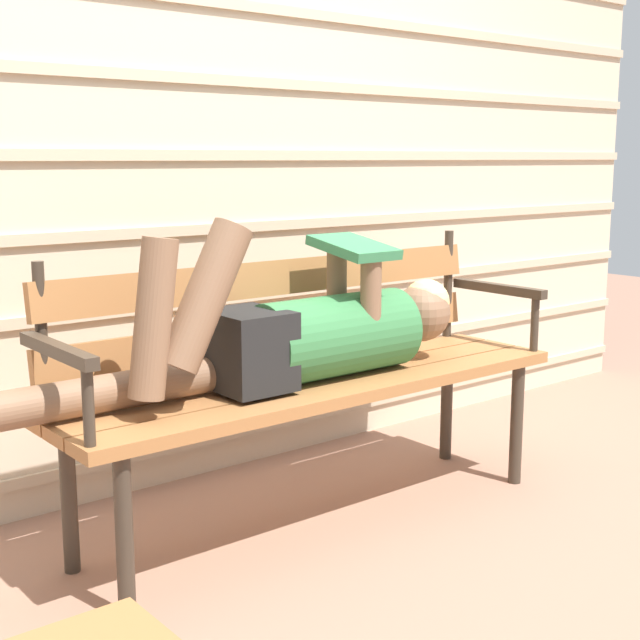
{
  "coord_description": "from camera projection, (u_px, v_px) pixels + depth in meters",
  "views": [
    {
      "loc": [
        -1.64,
        -1.97,
        1.12
      ],
      "look_at": [
        0.0,
        0.06,
        0.64
      ],
      "focal_mm": 49.7,
      "sensor_mm": 36.0,
      "label": 1
    }
  ],
  "objects": [
    {
      "name": "ground_plane",
      "position": [
        333.0,
        528.0,
        2.72
      ],
      "size": [
        12.0,
        12.0,
        0.0
      ],
      "primitive_type": "plane",
      "color": "#936B56"
    },
    {
      "name": "house_siding",
      "position": [
        206.0,
        155.0,
        3.05
      ],
      "size": [
        4.84,
        0.08,
        2.26
      ],
      "color": "beige",
      "rests_on": "ground"
    },
    {
      "name": "park_bench",
      "position": [
        307.0,
        362.0,
        2.73
      ],
      "size": [
        1.69,
        0.44,
        0.86
      ],
      "color": "#9E6638",
      "rests_on": "ground"
    },
    {
      "name": "reclining_person",
      "position": [
        300.0,
        333.0,
        2.61
      ],
      "size": [
        1.64,
        0.25,
        0.51
      ],
      "color": "#33703D"
    }
  ]
}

